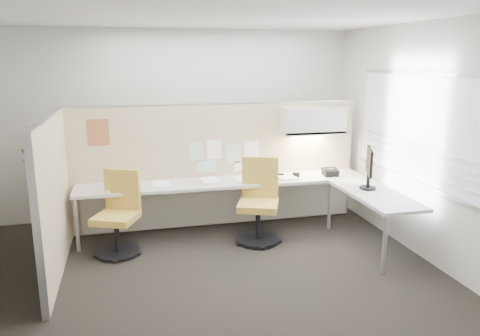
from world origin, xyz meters
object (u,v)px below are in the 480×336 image
object	(u,v)px
phone	(330,172)
monitor	(369,166)
desk	(251,191)
chair_left	(118,216)
chair_right	(259,203)

from	to	relation	value
phone	monitor	bearing A→B (deg)	-73.46
monitor	phone	distance (m)	0.83
desk	monitor	bearing A→B (deg)	-26.69
desk	chair_left	world-z (taller)	chair_left
desk	phone	distance (m)	1.20
phone	desk	bearing A→B (deg)	-172.91
monitor	desk	bearing A→B (deg)	86.60
chair_left	phone	world-z (taller)	chair_left
chair_right	monitor	world-z (taller)	monitor
chair_left	monitor	distance (m)	3.22
monitor	phone	xyz separation A→B (m)	(-0.18, 0.77, -0.26)
monitor	phone	world-z (taller)	monitor
desk	phone	world-z (taller)	phone
monitor	chair_left	bearing A→B (deg)	105.49
desk	chair_right	xyz separation A→B (m)	(0.03, -0.27, -0.10)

